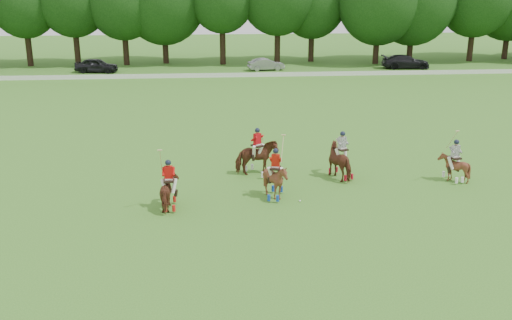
{
  "coord_description": "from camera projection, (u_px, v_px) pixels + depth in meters",
  "views": [
    {
      "loc": [
        -2.13,
        -21.68,
        9.51
      ],
      "look_at": [
        0.14,
        4.2,
        1.4
      ],
      "focal_mm": 40.0,
      "sensor_mm": 36.0,
      "label": 1
    }
  ],
  "objects": [
    {
      "name": "ground",
      "position": [
        261.0,
        222.0,
        23.62
      ],
      "size": [
        180.0,
        180.0,
        0.0
      ],
      "primitive_type": "plane",
      "color": "#33681D",
      "rests_on": "ground"
    },
    {
      "name": "polo_red_b",
      "position": [
        257.0,
        158.0,
        29.2
      ],
      "size": [
        2.35,
        2.29,
        2.49
      ],
      "color": "#512515",
      "rests_on": "ground"
    },
    {
      "name": "polo_stripe_a",
      "position": [
        341.0,
        161.0,
        28.75
      ],
      "size": [
        1.7,
        2.27,
        2.43
      ],
      "color": "#512515",
      "rests_on": "ground"
    },
    {
      "name": "polo_red_c",
      "position": [
        275.0,
        180.0,
        26.05
      ],
      "size": [
        1.7,
        1.82,
        2.91
      ],
      "color": "#512515",
      "rests_on": "ground"
    },
    {
      "name": "car_right",
      "position": [
        406.0,
        62.0,
        65.54
      ],
      "size": [
        5.55,
        2.59,
        1.57
      ],
      "primitive_type": "imported",
      "rotation": [
        0.0,
        0.0,
        1.5
      ],
      "color": "black",
      "rests_on": "ground"
    },
    {
      "name": "polo_stripe_b",
      "position": [
        454.0,
        167.0,
        28.32
      ],
      "size": [
        1.41,
        1.51,
        2.68
      ],
      "color": "#512515",
      "rests_on": "ground"
    },
    {
      "name": "polo_red_a",
      "position": [
        169.0,
        191.0,
        24.85
      ],
      "size": [
        1.12,
        1.81,
        2.77
      ],
      "color": "#512515",
      "rests_on": "ground"
    },
    {
      "name": "car_mid",
      "position": [
        266.0,
        64.0,
        64.22
      ],
      "size": [
        4.25,
        2.11,
        1.34
      ],
      "primitive_type": "imported",
      "rotation": [
        0.0,
        0.0,
        1.75
      ],
      "color": "gray",
      "rests_on": "ground"
    },
    {
      "name": "boundary_rail",
      "position": [
        226.0,
        75.0,
        59.69
      ],
      "size": [
        120.0,
        0.1,
        0.44
      ],
      "primitive_type": "cube",
      "color": "white",
      "rests_on": "ground"
    },
    {
      "name": "car_left",
      "position": [
        96.0,
        65.0,
        62.62
      ],
      "size": [
        4.83,
        2.47,
        1.57
      ],
      "primitive_type": "imported",
      "rotation": [
        0.0,
        0.0,
        1.43
      ],
      "color": "black",
      "rests_on": "ground"
    },
    {
      "name": "polo_ball",
      "position": [
        300.0,
        201.0,
        25.82
      ],
      "size": [
        0.09,
        0.09,
        0.09
      ],
      "primitive_type": "sphere",
      "color": "white",
      "rests_on": "ground"
    }
  ]
}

